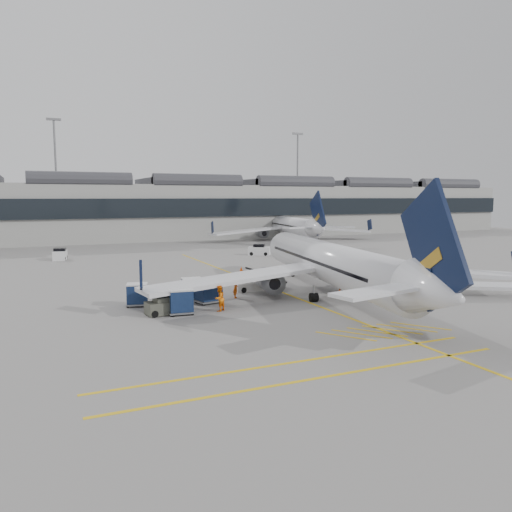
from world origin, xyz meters
name	(u,v)px	position (x,y,z in m)	size (l,w,h in m)	color
ground	(202,322)	(0.00, 0.00, 0.00)	(220.00, 220.00, 0.00)	gray
terminal	(88,209)	(0.00, 71.93, 6.14)	(200.00, 20.45, 12.40)	#9E9E99
light_masts	(72,170)	(-1.67, 86.00, 14.49)	(113.00, 0.60, 25.45)	slate
apron_markings	(270,288)	(10.00, 10.00, 0.01)	(0.25, 60.00, 0.01)	gold
airliner_main	(333,264)	(13.09, 3.91, 2.85)	(32.76, 36.11, 9.69)	silver
airliner_far	(289,226)	(36.62, 56.04, 2.85)	(32.96, 36.27, 9.69)	silver
belt_loader	(254,283)	(8.18, 9.48, 0.63)	(5.27, 1.93, 2.15)	beige
baggage_cart_a	(208,290)	(2.42, 5.76, 1.09)	(2.22, 1.96, 2.04)	gray
baggage_cart_b	(181,301)	(-0.71, 2.90, 1.03)	(1.97, 1.68, 1.91)	gray
baggage_cart_c	(192,288)	(1.57, 7.49, 0.99)	(1.90, 1.62, 1.85)	gray
baggage_cart_d	(137,294)	(-3.08, 7.08, 0.97)	(2.01, 1.79, 1.80)	gray
ramp_agent_a	(236,288)	(5.20, 6.78, 0.87)	(0.63, 0.42, 1.74)	#E2530B
ramp_agent_b	(219,298)	(2.24, 2.70, 0.99)	(0.96, 0.75, 1.97)	orange
pushback_tug	(162,307)	(-1.96, 3.40, 0.58)	(2.50, 1.73, 1.31)	#4C4D41
safety_cone_nose	(241,269)	(11.63, 20.95, 0.27)	(0.39, 0.39, 0.54)	#F24C0A
safety_cone_engine	(340,291)	(14.45, 4.76, 0.26)	(0.38, 0.38, 0.52)	#F24C0A
service_van_mid	(60,255)	(-7.07, 40.91, 0.73)	(2.12, 3.41, 1.64)	silver
service_van_right	(259,250)	(20.25, 34.69, 0.73)	(3.54, 3.06, 1.63)	silver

